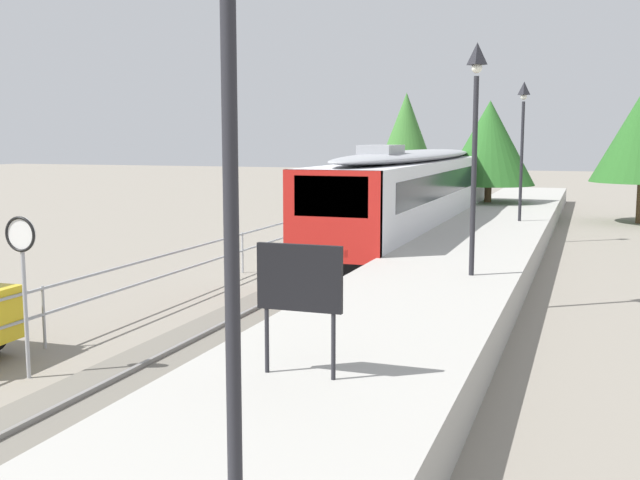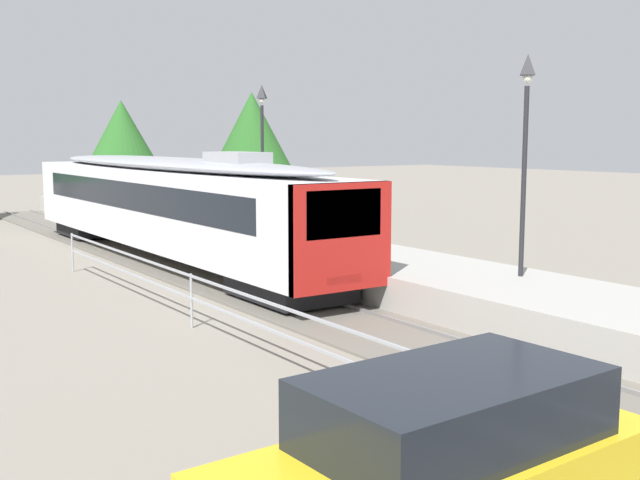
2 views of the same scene
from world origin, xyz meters
name	(u,v)px [view 2 (image 2 of 2)]	position (x,y,z in m)	size (l,w,h in m)	color
ground_plane	(186,318)	(-3.00, 22.00, 0.00)	(160.00, 160.00, 0.00)	gray
track_rails	(292,302)	(0.00, 22.00, 0.03)	(3.20, 60.00, 0.14)	#6B665B
commuter_train	(167,201)	(0.00, 30.04, 2.15)	(2.82, 20.92, 3.74)	silver
station_platform	(389,274)	(3.25, 22.00, 0.45)	(3.90, 60.00, 0.90)	#A8A59E
platform_lamp_mid_platform	(526,123)	(4.10, 17.94, 4.62)	(0.34, 0.34, 5.35)	#232328
platform_lamp_far_end	(262,129)	(4.10, 30.55, 4.62)	(0.34, 0.34, 5.35)	#232328
carpark_fence	(490,401)	(-3.30, 12.00, 0.91)	(0.06, 36.06, 1.25)	#9EA0A5
parked_suv_yellow	(441,475)	(-5.55, 10.51, 1.06)	(4.67, 2.07, 2.04)	gold
tree_behind_carpark	(252,138)	(8.97, 40.03, 4.31)	(4.90, 4.90, 6.64)	brown
tree_distant_left	(122,147)	(1.78, 39.13, 3.87)	(4.60, 4.60, 5.99)	brown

